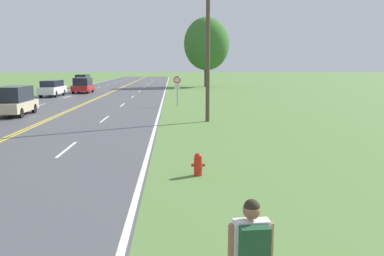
{
  "coord_description": "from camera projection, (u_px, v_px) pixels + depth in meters",
  "views": [
    {
      "loc": [
        7.54,
        0.69,
        3.27
      ],
      "look_at": [
        8.26,
        15.75,
        0.94
      ],
      "focal_mm": 38.0,
      "sensor_mm": 36.0,
      "label": 1
    }
  ],
  "objects": [
    {
      "name": "fire_hydrant",
      "position": [
        198.0,
        164.0,
        12.13
      ],
      "size": [
        0.41,
        0.25,
        0.69
      ],
      "color": "red",
      "rests_on": "ground"
    },
    {
      "name": "car_red_van_mid_near",
      "position": [
        83.0,
        85.0,
        48.15
      ],
      "size": [
        1.98,
        4.19,
        1.81
      ],
      "rotation": [
        0.0,
        0.0,
        1.56
      ],
      "color": "black",
      "rests_on": "ground"
    },
    {
      "name": "car_champagne_van_nearest",
      "position": [
        14.0,
        101.0,
        26.53
      ],
      "size": [
        1.91,
        4.37,
        1.91
      ],
      "rotation": [
        0.0,
        0.0,
        1.59
      ],
      "color": "black",
      "rests_on": "ground"
    },
    {
      "name": "hitchhiker_person",
      "position": [
        252.0,
        252.0,
        4.93
      ],
      "size": [
        0.57,
        0.41,
        1.68
      ],
      "rotation": [
        0.0,
        0.0,
        1.63
      ],
      "color": "#475175",
      "rests_on": "ground"
    },
    {
      "name": "traffic_sign",
      "position": [
        177.0,
        84.0,
        32.35
      ],
      "size": [
        0.6,
        0.1,
        2.42
      ],
      "color": "gray",
      "rests_on": "ground"
    },
    {
      "name": "utility_pole_midground",
      "position": [
        208.0,
        32.0,
        23.07
      ],
      "size": [
        1.8,
        0.24,
        9.98
      ],
      "color": "brown",
      "rests_on": "ground"
    },
    {
      "name": "tree_mid_treeline",
      "position": [
        207.0,
        44.0,
        61.53
      ],
      "size": [
        6.92,
        6.92,
        10.48
      ],
      "color": "#473828",
      "rests_on": "ground"
    },
    {
      "name": "car_silver_van_mid_far",
      "position": [
        83.0,
        81.0,
        59.1
      ],
      "size": [
        1.79,
        4.17,
        1.96
      ],
      "rotation": [
        0.0,
        0.0,
        1.55
      ],
      "color": "black",
      "rests_on": "ground"
    },
    {
      "name": "car_white_suv_approaching",
      "position": [
        52.0,
        88.0,
        42.78
      ],
      "size": [
        1.82,
        4.75,
        1.7
      ],
      "rotation": [
        0.0,
        0.0,
        1.55
      ],
      "color": "black",
      "rests_on": "ground"
    }
  ]
}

